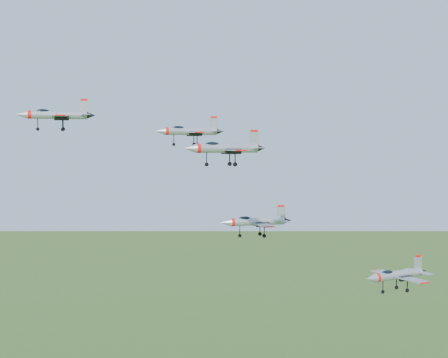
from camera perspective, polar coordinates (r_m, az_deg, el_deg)
name	(u,v)px	position (r m, az deg, el deg)	size (l,w,h in m)	color
jet_lead	(55,115)	(110.54, -15.19, 5.70)	(13.31, 10.98, 3.56)	#9AA0A6
jet_left_high	(189,131)	(97.15, -3.23, 4.40)	(11.12, 9.17, 2.98)	#9AA0A6
jet_right_high	(225,148)	(85.99, 0.05, 2.85)	(12.03, 9.87, 3.23)	#9AA0A6
jet_left_low	(255,221)	(114.23, 2.88, -3.88)	(13.73, 11.38, 3.67)	#9AA0A6
jet_right_low	(396,275)	(101.25, 15.48, -8.43)	(12.70, 10.63, 3.40)	#9AA0A6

